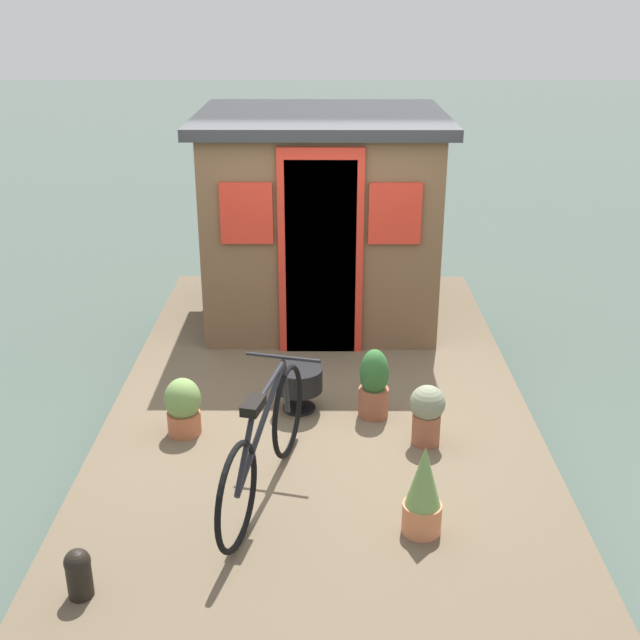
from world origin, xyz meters
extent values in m
plane|color=#47564C|center=(0.00, 0.00, 0.00)|extent=(60.00, 60.00, 0.00)
cube|color=brown|center=(0.00, 0.00, 0.46)|extent=(5.63, 3.20, 0.06)
cube|color=black|center=(0.00, 0.00, 0.21)|extent=(5.52, 3.13, 0.43)
cube|color=brown|center=(1.71, 0.00, 1.41)|extent=(1.80, 2.06, 1.85)
cube|color=#28282B|center=(1.71, 0.00, 2.39)|extent=(2.00, 2.26, 0.10)
cube|color=#144733|center=(0.80, 0.00, 1.34)|extent=(0.04, 0.60, 1.70)
cube|color=red|center=(0.79, 0.00, 1.39)|extent=(0.03, 0.72, 1.80)
cube|color=red|center=(0.80, -0.62, 1.74)|extent=(0.03, 0.44, 0.52)
cube|color=red|center=(0.80, 0.62, 1.74)|extent=(0.03, 0.44, 0.52)
torus|color=black|center=(-0.91, 0.21, 0.81)|extent=(0.63, 0.19, 0.64)
torus|color=black|center=(-1.91, 0.46, 0.81)|extent=(0.63, 0.19, 0.64)
cylinder|color=black|center=(-1.45, 0.35, 1.01)|extent=(0.94, 0.26, 0.44)
cylinder|color=black|center=(-1.29, 0.31, 1.20)|extent=(0.61, 0.18, 0.06)
cylinder|color=black|center=(-1.75, 0.42, 1.00)|extent=(0.35, 0.12, 0.40)
cylinder|color=black|center=(-0.95, 0.22, 1.01)|extent=(0.12, 0.06, 0.42)
cube|color=black|center=(-1.59, 0.38, 1.22)|extent=(0.22, 0.14, 0.06)
cylinder|color=black|center=(-0.99, 0.23, 1.25)|extent=(0.14, 0.49, 0.02)
cylinder|color=#935138|center=(-0.38, -0.40, 0.60)|extent=(0.23, 0.23, 0.23)
ellipsoid|color=#2D602D|center=(-0.38, -0.40, 0.84)|extent=(0.22, 0.22, 0.37)
cylinder|color=#C6754C|center=(-1.78, -0.61, 0.58)|extent=(0.23, 0.23, 0.19)
cone|color=#70934C|center=(-1.78, -0.61, 0.87)|extent=(0.21, 0.21, 0.39)
cylinder|color=#B2603D|center=(-0.65, 0.98, 0.57)|extent=(0.24, 0.24, 0.17)
ellipsoid|color=#70934C|center=(-0.65, 0.98, 0.76)|extent=(0.26, 0.26, 0.31)
cylinder|color=#935138|center=(-0.78, -0.75, 0.60)|extent=(0.20, 0.20, 0.23)
sphere|color=gray|center=(-0.78, -0.75, 0.81)|extent=(0.25, 0.25, 0.25)
cylinder|color=black|center=(-0.29, 0.16, 0.74)|extent=(0.36, 0.36, 0.18)
cylinder|color=black|center=(-0.29, 0.16, 0.57)|extent=(0.04, 0.04, 0.17)
cylinder|color=black|center=(-0.29, 0.16, 0.50)|extent=(0.25, 0.25, 0.02)
cylinder|color=black|center=(-2.34, 1.25, 0.60)|extent=(0.13, 0.13, 0.22)
sphere|color=black|center=(-2.34, 1.25, 0.70)|extent=(0.14, 0.14, 0.14)
camera|label=1|loc=(-5.69, -0.03, 3.43)|focal=44.89mm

